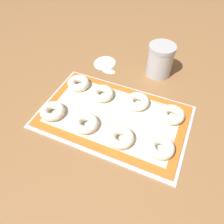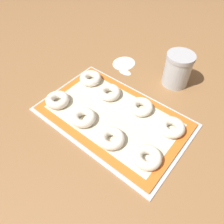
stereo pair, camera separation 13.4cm
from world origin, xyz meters
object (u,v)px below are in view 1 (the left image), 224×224
(bagel_front_mid_left, at_px, (86,123))
(bagel_back_mid_left, at_px, (102,94))
(bagel_back_far_left, at_px, (79,83))
(bagel_back_mid_right, at_px, (137,101))
(bagel_front_mid_right, at_px, (121,137))
(bagel_front_far_right, at_px, (160,147))
(flour_canister, at_px, (160,60))
(baking_tray, at_px, (112,116))
(bagel_back_far_right, at_px, (172,115))
(bagel_front_far_left, at_px, (52,111))

(bagel_front_mid_left, height_order, bagel_back_mid_left, same)
(bagel_back_far_left, bearing_deg, bagel_back_mid_right, -0.45)
(bagel_front_mid_right, height_order, bagel_front_far_right, same)
(flour_canister, bearing_deg, bagel_front_mid_right, -91.82)
(baking_tray, distance_m, bagel_back_far_right, 0.20)
(bagel_front_far_right, bearing_deg, bagel_back_mid_left, 151.74)
(bagel_front_far_right, xyz_separation_m, bagel_back_far_left, (-0.37, 0.16, 0.00))
(bagel_front_far_right, relative_size, bagel_back_mid_right, 1.00)
(bagel_front_mid_left, height_order, bagel_back_far_right, same)
(bagel_back_mid_left, bearing_deg, bagel_back_far_right, 0.44)
(bagel_back_mid_left, xyz_separation_m, bagel_back_mid_right, (0.13, 0.01, 0.00))
(bagel_back_far_left, bearing_deg, bagel_front_far_left, -93.30)
(bagel_front_mid_left, bearing_deg, bagel_back_far_left, 126.09)
(bagel_front_far_left, xyz_separation_m, bagel_back_far_left, (0.01, 0.16, 0.00))
(bagel_front_mid_right, distance_m, bagel_back_far_left, 0.30)
(bagel_front_far_right, height_order, bagel_back_far_left, same)
(bagel_back_far_left, bearing_deg, bagel_back_mid_left, -8.25)
(baking_tray, bearing_deg, bagel_back_mid_right, 52.77)
(bagel_front_mid_right, bearing_deg, bagel_front_far_left, 178.52)
(bagel_front_mid_left, bearing_deg, bagel_back_far_right, 31.14)
(bagel_front_mid_left, xyz_separation_m, bagel_back_far_right, (0.25, 0.15, 0.00))
(bagel_front_mid_left, distance_m, bagel_front_mid_right, 0.13)
(bagel_back_mid_left, relative_size, flour_canister, 0.65)
(bagel_back_mid_right, bearing_deg, bagel_back_far_left, 179.55)
(bagel_front_far_left, height_order, bagel_front_far_right, same)
(bagel_front_far_left, xyz_separation_m, bagel_back_mid_right, (0.25, 0.16, 0.00))
(baking_tray, relative_size, flour_canister, 3.91)
(bagel_front_mid_right, relative_size, bagel_back_far_left, 1.00)
(bagel_back_far_left, xyz_separation_m, flour_canister, (0.26, 0.22, 0.04))
(bagel_front_far_right, relative_size, bagel_back_far_left, 1.00)
(baking_tray, xyz_separation_m, bagel_front_far_right, (0.19, -0.07, 0.02))
(bagel_back_mid_left, bearing_deg, bagel_back_far_left, 171.75)
(baking_tray, height_order, bagel_back_mid_right, bagel_back_mid_right)
(bagel_front_far_left, height_order, bagel_back_far_right, same)
(bagel_front_far_left, xyz_separation_m, bagel_front_far_right, (0.38, 0.01, 0.00))
(baking_tray, distance_m, bagel_front_far_right, 0.20)
(bagel_front_mid_left, distance_m, flour_canister, 0.41)
(bagel_front_mid_left, bearing_deg, bagel_back_mid_left, 94.29)
(bagel_front_mid_right, height_order, bagel_back_far_left, same)
(bagel_back_far_left, bearing_deg, baking_tray, -25.30)
(bagel_front_mid_left, height_order, bagel_front_mid_right, same)
(bagel_front_far_right, bearing_deg, bagel_back_far_left, 157.13)
(bagel_back_mid_right, distance_m, bagel_back_far_right, 0.13)
(baking_tray, xyz_separation_m, bagel_back_far_right, (0.19, 0.07, 0.02))
(bagel_front_mid_right, bearing_deg, bagel_front_mid_left, 177.28)
(bagel_front_far_left, bearing_deg, bagel_front_far_right, 1.25)
(bagel_back_far_right, bearing_deg, baking_tray, -159.57)
(bagel_back_far_left, relative_size, bagel_back_far_right, 1.00)
(bagel_front_far_left, height_order, flour_canister, flour_canister)
(baking_tray, height_order, bagel_back_mid_left, bagel_back_mid_left)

